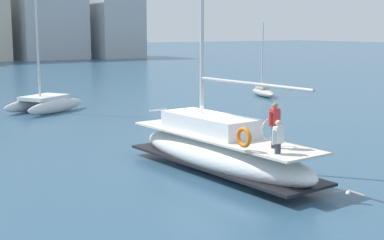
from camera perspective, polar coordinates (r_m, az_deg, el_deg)
ground_plane at (r=23.45m, az=1.46°, el=-4.22°), size 400.00×400.00×0.00m
main_sailboat at (r=21.40m, az=2.84°, el=-3.05°), size 2.91×9.71×13.05m
moored_sloop_far at (r=46.33m, az=7.36°, el=3.01°), size 2.11×4.12×6.10m
moored_catamaran at (r=38.64m, az=-15.04°, el=1.81°), size 6.02×5.00×9.47m
seagull at (r=18.52m, az=15.88°, el=-7.21°), size 0.64×0.91×0.17m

